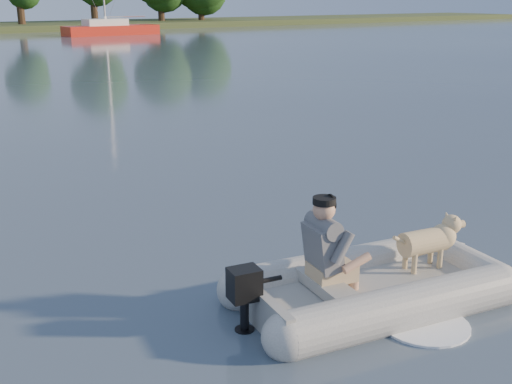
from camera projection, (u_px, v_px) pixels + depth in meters
water at (375, 305)px, 6.94m from camera, size 160.00×160.00×0.00m
dinghy at (381, 251)px, 6.92m from camera, size 4.90×3.69×1.35m
man at (325, 243)px, 6.64m from camera, size 0.78×0.70×1.05m
dog at (424, 246)px, 7.24m from camera, size 0.94×0.45×0.60m
outboard_motor at (244, 302)px, 6.34m from camera, size 0.44×0.34×0.77m
sailboat at (110, 29)px, 54.24m from camera, size 8.05×2.75×10.94m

